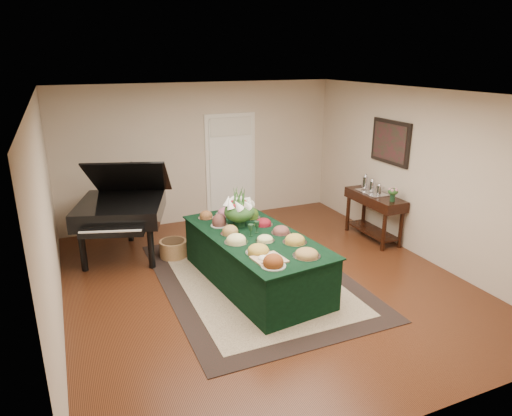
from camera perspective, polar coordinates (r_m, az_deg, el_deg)
name	(u,v)px	position (r m, az deg, el deg)	size (l,w,h in m)	color
ground	(264,281)	(6.81, 1.01, -9.15)	(6.00, 6.00, 0.00)	black
area_rug	(255,279)	(6.87, -0.13, -8.81)	(2.66, 3.72, 0.01)	black
kitchen_doorway	(231,167)	(9.26, -3.16, 5.10)	(1.05, 0.07, 2.10)	white
buffet_table	(255,259)	(6.60, -0.12, -6.41)	(1.48, 2.65, 0.76)	black
food_platters	(255,233)	(6.39, -0.14, -3.16)	(1.10, 2.32, 0.14)	silver
cutting_board	(268,257)	(5.69, 1.57, -6.17)	(0.41, 0.41, 0.10)	tan
green_goblets	(254,229)	(6.44, -0.28, -2.58)	(0.20, 0.15, 0.18)	#13311B
floral_centerpiece	(239,208)	(6.71, -2.09, 0.03)	(0.48, 0.48, 0.48)	#13311B
grand_piano	(121,209)	(7.69, -16.47, -0.07)	(1.78, 1.87, 1.65)	black
wicker_basket	(173,249)	(7.66, -10.28, -5.05)	(0.45, 0.45, 0.28)	olive
mahogany_sideboard	(375,205)	(8.38, 14.60, 0.42)	(0.45, 1.25, 0.84)	black
tea_service	(371,186)	(8.39, 14.23, 2.68)	(0.34, 0.58, 0.30)	silver
pink_bouquet	(393,192)	(7.95, 16.76, 1.93)	(0.19, 0.19, 0.25)	#13311B
wall_painting	(390,142)	(8.26, 16.45, 7.90)	(0.05, 0.95, 0.75)	black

